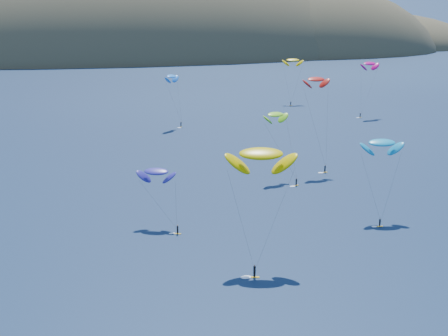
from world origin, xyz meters
name	(u,v)px	position (x,y,z in m)	size (l,w,h in m)	color
island	(140,64)	(39.40, 562.36, -10.74)	(730.00, 300.00, 210.00)	#3D3526
kitesurfer_2	(261,154)	(-12.75, 50.19, 19.13)	(12.69, 12.32, 22.41)	gold
kitesurfer_3	(276,115)	(8.70, 100.91, 16.56)	(8.29, 12.96, 18.72)	gold
kitesurfer_4	(172,76)	(-3.50, 177.80, 18.62)	(8.01, 8.46, 20.91)	gold
kitesurfer_5	(382,143)	(19.66, 66.20, 15.80)	(9.51, 10.44, 18.31)	gold
kitesurfer_8	(370,64)	(77.91, 179.65, 21.16)	(10.49, 7.12, 23.74)	gold
kitesurfer_9	(316,80)	(22.24, 106.72, 24.50)	(8.13, 8.12, 26.75)	gold
kitesurfer_10	(156,172)	(-27.11, 73.63, 10.99)	(8.63, 11.53, 13.20)	gold
kitesurfer_11	(293,60)	(61.59, 221.51, 19.53)	(10.04, 12.92, 22.16)	gold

